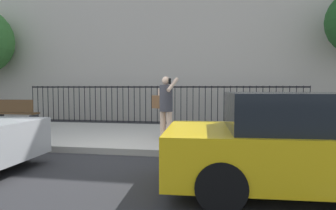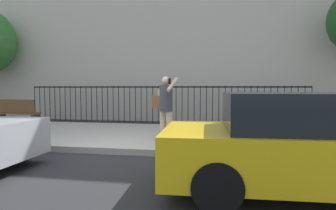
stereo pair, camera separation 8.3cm
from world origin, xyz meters
name	(u,v)px [view 2 (the right image)]	position (x,y,z in m)	size (l,w,h in m)	color
ground_plane	(110,155)	(0.00, 0.00, 0.00)	(60.00, 60.00, 0.00)	#28282B
sidewalk	(137,136)	(0.00, 2.20, 0.07)	(28.00, 4.40, 0.15)	#B2ADA3
building_facade	(171,14)	(0.00, 8.50, 5.26)	(28.00, 4.00, 10.51)	beige
iron_fence	(161,99)	(0.00, 5.90, 1.02)	(12.03, 0.04, 1.60)	black
taxi_yellow	(307,145)	(3.69, -1.74, 0.70)	(4.28, 2.01, 1.45)	yellow
pedestrian_on_phone	(165,103)	(1.05, 1.21, 1.11)	(0.72, 0.55, 1.66)	beige
street_bench	(16,112)	(-4.76, 3.08, 0.65)	(1.60, 0.45, 0.95)	brown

